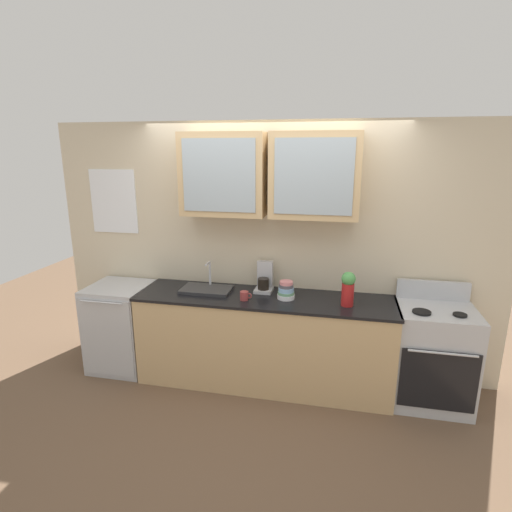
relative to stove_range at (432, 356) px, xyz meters
name	(u,v)px	position (x,y,z in m)	size (l,w,h in m)	color
ground_plane	(264,381)	(-1.54, 0.00, -0.46)	(10.00, 10.00, 0.00)	brown
back_wall_unit	(270,233)	(-1.55, 0.31, 1.00)	(4.48, 0.42, 2.52)	beige
counter	(264,340)	(-1.54, 0.00, -0.01)	(2.45, 0.63, 0.90)	tan
stove_range	(432,356)	(0.00, 0.00, 0.00)	(0.67, 0.61, 1.08)	silver
sink_faucet	(207,289)	(-2.13, 0.04, 0.46)	(0.49, 0.30, 0.28)	#2D2D30
bowl_stack	(286,291)	(-1.34, 0.00, 0.52)	(0.16, 0.16, 0.17)	white
vase	(348,288)	(-0.78, -0.06, 0.61)	(0.12, 0.12, 0.31)	#B21E1E
cup_near_sink	(244,296)	(-1.71, -0.12, 0.48)	(0.11, 0.08, 0.08)	#993838
dishwasher	(121,326)	(-3.07, 0.00, -0.01)	(0.59, 0.62, 0.90)	silver
coffee_maker	(264,280)	(-1.58, 0.18, 0.55)	(0.17, 0.20, 0.29)	#B7B7BC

